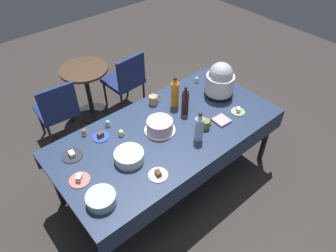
{
  "coord_description": "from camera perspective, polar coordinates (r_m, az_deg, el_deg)",
  "views": [
    {
      "loc": [
        -1.38,
        -1.62,
        2.72
      ],
      "look_at": [
        0.0,
        0.0,
        0.8
      ],
      "focal_mm": 32.83,
      "sensor_mm": 36.0,
      "label": 1
    }
  ],
  "objects": [
    {
      "name": "slow_cooker",
      "position": [
        3.29,
        9.63,
        8.3
      ],
      "size": [
        0.31,
        0.31,
        0.38
      ],
      "color": "black",
      "rests_on": "potluck_table"
    },
    {
      "name": "coffee_mug_olive",
      "position": [
        2.92,
        6.98,
        0.36
      ],
      "size": [
        0.13,
        0.09,
        0.09
      ],
      "color": "olive",
      "rests_on": "potluck_table"
    },
    {
      "name": "dessert_plate_charcoal",
      "position": [
        2.79,
        -17.36,
        -5.17
      ],
      "size": [
        0.18,
        0.18,
        0.05
      ],
      "color": "#2D2D33",
      "rests_on": "potluck_table"
    },
    {
      "name": "ceramic_snack_bowl",
      "position": [
        2.63,
        -7.22,
        -5.62
      ],
      "size": [
        0.25,
        0.25,
        0.09
      ],
      "primitive_type": "cylinder",
      "color": "silver",
      "rests_on": "potluck_table"
    },
    {
      "name": "cupcake_vanilla",
      "position": [
        2.98,
        -11.12,
        0.49
      ],
      "size": [
        0.05,
        0.05,
        0.07
      ],
      "color": "beige",
      "rests_on": "potluck_table"
    },
    {
      "name": "paper_napkin_stack",
      "position": [
        3.04,
        9.9,
        1.02
      ],
      "size": [
        0.15,
        0.15,
        0.02
      ],
      "primitive_type": "cube",
      "rotation": [
        0.0,
        0.0,
        -0.05
      ],
      "color": "pink",
      "rests_on": "potluck_table"
    },
    {
      "name": "potluck_table",
      "position": [
        2.95,
        0.0,
        -1.61
      ],
      "size": [
        2.2,
        1.1,
        0.75
      ],
      "color": "navy",
      "rests_on": "ground"
    },
    {
      "name": "frosted_layer_cake",
      "position": [
        2.86,
        -1.54,
        0.02
      ],
      "size": [
        0.3,
        0.3,
        0.12
      ],
      "color": "silver",
      "rests_on": "potluck_table"
    },
    {
      "name": "cupcake_rose",
      "position": [
        3.54,
        5.34,
        8.56
      ],
      "size": [
        0.05,
        0.05,
        0.07
      ],
      "color": "beige",
      "rests_on": "potluck_table"
    },
    {
      "name": "ground",
      "position": [
        3.46,
        0.0,
        -9.88
      ],
      "size": [
        9.0,
        9.0,
        0.0
      ],
      "primitive_type": "plane",
      "color": "#383330"
    },
    {
      "name": "coffee_mug_tan",
      "position": [
        3.19,
        -2.73,
        4.88
      ],
      "size": [
        0.13,
        0.09,
        0.09
      ],
      "color": "tan",
      "rests_on": "potluck_table"
    },
    {
      "name": "cupcake_berry",
      "position": [
        2.86,
        -8.7,
        -1.3
      ],
      "size": [
        0.05,
        0.05,
        0.07
      ],
      "color": "beige",
      "rests_on": "potluck_table"
    },
    {
      "name": "maroon_chair_left",
      "position": [
        3.79,
        -19.81,
        3.1
      ],
      "size": [
        0.48,
        0.48,
        0.85
      ],
      "color": "navy",
      "rests_on": "ground"
    },
    {
      "name": "dessert_plate_coral",
      "position": [
        2.59,
        -16.11,
        -9.47
      ],
      "size": [
        0.17,
        0.17,
        0.06
      ],
      "color": "#E07266",
      "rests_on": "potluck_table"
    },
    {
      "name": "cupcake_mint",
      "position": [
        2.94,
        -15.3,
        -1.14
      ],
      "size": [
        0.05,
        0.05,
        0.07
      ],
      "color": "beige",
      "rests_on": "potluck_table"
    },
    {
      "name": "dessert_plate_sage",
      "position": [
        3.18,
        12.86,
        2.73
      ],
      "size": [
        0.14,
        0.14,
        0.05
      ],
      "color": "#8CA87F",
      "rests_on": "potluck_table"
    },
    {
      "name": "soda_bottle_cola",
      "position": [
        3.02,
        3.23,
        4.67
      ],
      "size": [
        0.07,
        0.07,
        0.31
      ],
      "color": "#33190F",
      "rests_on": "potluck_table"
    },
    {
      "name": "soda_bottle_water",
      "position": [
        2.73,
        5.81,
        -0.27
      ],
      "size": [
        0.08,
        0.08,
        0.31
      ],
      "color": "silver",
      "rests_on": "potluck_table"
    },
    {
      "name": "soda_bottle_orange_juice",
      "position": [
        3.1,
        1.3,
        6.18
      ],
      "size": [
        0.08,
        0.08,
        0.34
      ],
      "color": "orange",
      "rests_on": "potluck_table"
    },
    {
      "name": "maroon_chair_right",
      "position": [
        4.11,
        -7.79,
        8.72
      ],
      "size": [
        0.47,
        0.47,
        0.85
      ],
      "color": "navy",
      "rests_on": "ground"
    },
    {
      "name": "dessert_plate_white",
      "position": [
        2.53,
        -1.85,
        -8.97
      ],
      "size": [
        0.16,
        0.16,
        0.05
      ],
      "color": "white",
      "rests_on": "potluck_table"
    },
    {
      "name": "round_cafe_table",
      "position": [
        4.1,
        -14.88,
        7.63
      ],
      "size": [
        0.6,
        0.6,
        0.72
      ],
      "color": "#473323",
      "rests_on": "ground"
    },
    {
      "name": "dessert_plate_cobalt",
      "position": [
        2.89,
        -12.39,
        -1.84
      ],
      "size": [
        0.16,
        0.16,
        0.05
      ],
      "color": "#2D4CB2",
      "rests_on": "potluck_table"
    },
    {
      "name": "glass_salad_bowl",
      "position": [
        2.4,
        -12.3,
        -13.08
      ],
      "size": [
        0.23,
        0.23,
        0.08
      ],
      "primitive_type": "cylinder",
      "color": "#B2C6BC",
      "rests_on": "potluck_table"
    }
  ]
}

